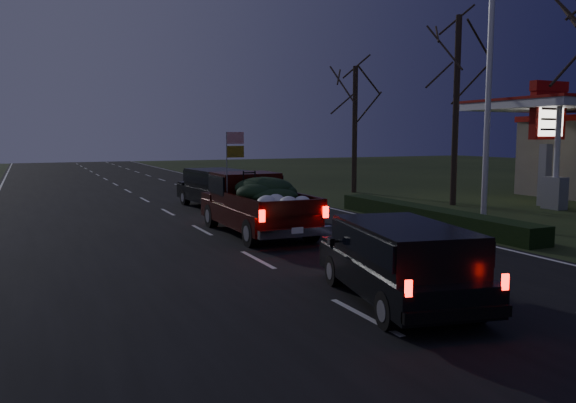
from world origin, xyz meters
name	(u,v)px	position (x,y,z in m)	size (l,w,h in m)	color
ground	(258,260)	(0.00, 0.00, 0.00)	(120.00, 120.00, 0.00)	black
road_asphalt	(258,260)	(0.00, 0.00, 0.01)	(14.00, 120.00, 0.02)	black
hedge_row	(427,216)	(7.80, 3.00, 0.30)	(1.00, 10.00, 0.60)	black
light_pole	(489,69)	(9.50, 2.00, 5.48)	(0.50, 0.90, 9.16)	silver
gas_price_pylon	(548,122)	(16.00, 4.99, 3.77)	(2.00, 0.41, 5.57)	gray
gas_canopy	(560,111)	(18.00, 6.00, 4.35)	(7.10, 6.10, 4.88)	silver
bare_tree_mid	(457,64)	(12.50, 7.00, 6.35)	(3.60, 3.60, 8.50)	black
bare_tree_far	(355,99)	(11.50, 14.00, 5.23)	(3.60, 3.60, 7.00)	black
pickup_truck	(256,200)	(1.43, 3.66, 1.10)	(2.20, 5.61, 2.93)	#320A06
lead_suv	(217,185)	(2.30, 10.49, 1.04)	(2.33, 4.93, 1.38)	black
rear_suv	(401,255)	(1.03, -4.62, 0.94)	(2.64, 4.60, 1.24)	black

